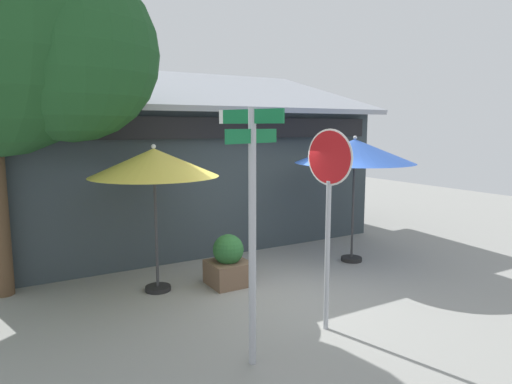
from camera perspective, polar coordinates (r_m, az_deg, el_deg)
ground_plane at (r=8.14m, az=5.07°, el=-12.57°), size 28.00×28.00×0.10m
cafe_building at (r=11.65m, az=-9.82°, el=2.41°), size 9.42×4.72×4.43m
street_sign_post at (r=5.24m, az=-0.51°, el=-2.43°), size 0.83×0.89×3.05m
stop_sign at (r=6.24m, az=9.10°, el=-0.01°), size 0.16×0.75×2.81m
patio_umbrella_mustard_left at (r=7.82m, az=-12.66°, el=3.51°), size 2.17×2.17×2.54m
patio_umbrella_royal_blue_center at (r=9.61m, az=12.26°, el=4.95°), size 2.47×2.47×2.65m
shade_tree at (r=8.57m, az=-29.12°, el=17.26°), size 4.73×4.24×6.56m
sidewalk_planter at (r=8.30m, az=-3.48°, el=-8.81°), size 0.70×0.70×0.92m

